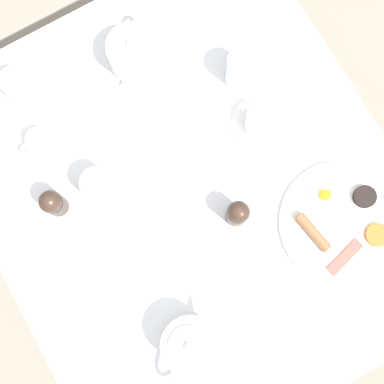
{
  "coord_description": "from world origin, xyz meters",
  "views": [
    {
      "loc": [
        0.1,
        0.18,
        1.97
      ],
      "look_at": [
        0.0,
        0.0,
        0.74
      ],
      "focal_mm": 50.0,
      "sensor_mm": 36.0,
      "label": 1
    }
  ],
  "objects_px": {
    "teapot_far": "(189,344)",
    "spoon_for_tea": "(215,29)",
    "wine_glass_spare": "(20,86)",
    "breakfast_plate": "(343,223)",
    "water_glass_short": "(241,69)",
    "fork_by_plate": "(93,262)",
    "pepper_grinder": "(53,203)",
    "teapot_near": "(133,53)",
    "water_glass_tall": "(100,187)",
    "teacup_with_saucer_left": "(263,121)",
    "creamer_jug": "(40,142)",
    "salt_grinder": "(237,214)",
    "knife_by_plate": "(171,157)"
  },
  "relations": [
    {
      "from": "breakfast_plate",
      "to": "knife_by_plate",
      "type": "bearing_deg",
      "value": -51.06
    },
    {
      "from": "teapot_near",
      "to": "wine_glass_spare",
      "type": "relative_size",
      "value": 2.0
    },
    {
      "from": "teapot_far",
      "to": "water_glass_short",
      "type": "relative_size",
      "value": 1.75
    },
    {
      "from": "water_glass_tall",
      "to": "spoon_for_tea",
      "type": "height_order",
      "value": "water_glass_tall"
    },
    {
      "from": "teapot_near",
      "to": "creamer_jug",
      "type": "height_order",
      "value": "teapot_near"
    },
    {
      "from": "water_glass_tall",
      "to": "wine_glass_spare",
      "type": "distance_m",
      "value": 0.31
    },
    {
      "from": "teacup_with_saucer_left",
      "to": "salt_grinder",
      "type": "distance_m",
      "value": 0.24
    },
    {
      "from": "water_glass_tall",
      "to": "teacup_with_saucer_left",
      "type": "bearing_deg",
      "value": 173.35
    },
    {
      "from": "pepper_grinder",
      "to": "fork_by_plate",
      "type": "height_order",
      "value": "pepper_grinder"
    },
    {
      "from": "wine_glass_spare",
      "to": "breakfast_plate",
      "type": "bearing_deg",
      "value": 127.5
    },
    {
      "from": "wine_glass_spare",
      "to": "pepper_grinder",
      "type": "relative_size",
      "value": 0.83
    },
    {
      "from": "breakfast_plate",
      "to": "pepper_grinder",
      "type": "height_order",
      "value": "pepper_grinder"
    },
    {
      "from": "breakfast_plate",
      "to": "teapot_near",
      "type": "relative_size",
      "value": 1.72
    },
    {
      "from": "knife_by_plate",
      "to": "spoon_for_tea",
      "type": "bearing_deg",
      "value": -138.12
    },
    {
      "from": "spoon_for_tea",
      "to": "teapot_near",
      "type": "bearing_deg",
      "value": -6.74
    },
    {
      "from": "water_glass_short",
      "to": "wine_glass_spare",
      "type": "height_order",
      "value": "water_glass_short"
    },
    {
      "from": "teacup_with_saucer_left",
      "to": "water_glass_short",
      "type": "relative_size",
      "value": 1.49
    },
    {
      "from": "teapot_near",
      "to": "spoon_for_tea",
      "type": "height_order",
      "value": "teapot_near"
    },
    {
      "from": "creamer_jug",
      "to": "knife_by_plate",
      "type": "relative_size",
      "value": 0.49
    },
    {
      "from": "teapot_far",
      "to": "spoon_for_tea",
      "type": "xyz_separation_m",
      "value": [
        -0.43,
        -0.63,
        -0.05
      ]
    },
    {
      "from": "teapot_near",
      "to": "water_glass_short",
      "type": "height_order",
      "value": "teapot_near"
    },
    {
      "from": "water_glass_short",
      "to": "fork_by_plate",
      "type": "bearing_deg",
      "value": 22.78
    },
    {
      "from": "salt_grinder",
      "to": "creamer_jug",
      "type": "bearing_deg",
      "value": -50.02
    },
    {
      "from": "creamer_jug",
      "to": "fork_by_plate",
      "type": "height_order",
      "value": "creamer_jug"
    },
    {
      "from": "knife_by_plate",
      "to": "spoon_for_tea",
      "type": "distance_m",
      "value": 0.35
    },
    {
      "from": "teacup_with_saucer_left",
      "to": "creamer_jug",
      "type": "xyz_separation_m",
      "value": [
        0.49,
        -0.22,
        0.0
      ]
    },
    {
      "from": "breakfast_plate",
      "to": "spoon_for_tea",
      "type": "xyz_separation_m",
      "value": [
        0.02,
        -0.57,
        -0.01
      ]
    },
    {
      "from": "spoon_for_tea",
      "to": "teapot_far",
      "type": "bearing_deg",
      "value": 55.45
    },
    {
      "from": "breakfast_plate",
      "to": "creamer_jug",
      "type": "relative_size",
      "value": 3.75
    },
    {
      "from": "water_glass_short",
      "to": "wine_glass_spare",
      "type": "bearing_deg",
      "value": -25.29
    },
    {
      "from": "breakfast_plate",
      "to": "creamer_jug",
      "type": "bearing_deg",
      "value": -44.37
    },
    {
      "from": "teapot_near",
      "to": "spoon_for_tea",
      "type": "xyz_separation_m",
      "value": [
        -0.21,
        0.03,
        -0.05
      ]
    },
    {
      "from": "breakfast_plate",
      "to": "spoon_for_tea",
      "type": "bearing_deg",
      "value": -88.32
    },
    {
      "from": "teacup_with_saucer_left",
      "to": "salt_grinder",
      "type": "relative_size",
      "value": 1.41
    },
    {
      "from": "teacup_with_saucer_left",
      "to": "creamer_jug",
      "type": "height_order",
      "value": "teacup_with_saucer_left"
    },
    {
      "from": "water_glass_tall",
      "to": "spoon_for_tea",
      "type": "xyz_separation_m",
      "value": [
        -0.44,
        -0.22,
        -0.05
      ]
    },
    {
      "from": "salt_grinder",
      "to": "teapot_far",
      "type": "bearing_deg",
      "value": 39.39
    },
    {
      "from": "water_glass_tall",
      "to": "salt_grinder",
      "type": "distance_m",
      "value": 0.32
    },
    {
      "from": "fork_by_plate",
      "to": "teapot_near",
      "type": "bearing_deg",
      "value": -129.99
    },
    {
      "from": "creamer_jug",
      "to": "teacup_with_saucer_left",
      "type": "bearing_deg",
      "value": 156.03
    },
    {
      "from": "pepper_grinder",
      "to": "fork_by_plate",
      "type": "bearing_deg",
      "value": 93.61
    },
    {
      "from": "creamer_jug",
      "to": "knife_by_plate",
      "type": "distance_m",
      "value": 0.31
    },
    {
      "from": "water_glass_short",
      "to": "creamer_jug",
      "type": "xyz_separation_m",
      "value": [
        0.5,
        -0.08,
        -0.02
      ]
    },
    {
      "from": "teacup_with_saucer_left",
      "to": "creamer_jug",
      "type": "distance_m",
      "value": 0.53
    },
    {
      "from": "wine_glass_spare",
      "to": "teapot_far",
      "type": "bearing_deg",
      "value": 94.45
    },
    {
      "from": "teapot_near",
      "to": "creamer_jug",
      "type": "relative_size",
      "value": 2.17
    },
    {
      "from": "fork_by_plate",
      "to": "water_glass_short",
      "type": "bearing_deg",
      "value": -157.22
    },
    {
      "from": "water_glass_tall",
      "to": "creamer_jug",
      "type": "relative_size",
      "value": 1.21
    },
    {
      "from": "water_glass_short",
      "to": "teapot_far",
      "type": "bearing_deg",
      "value": 49.24
    },
    {
      "from": "water_glass_tall",
      "to": "breakfast_plate",
      "type": "bearing_deg",
      "value": 142.5
    }
  ]
}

